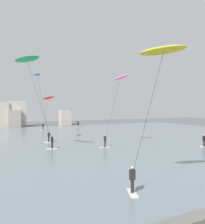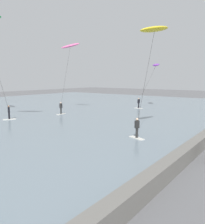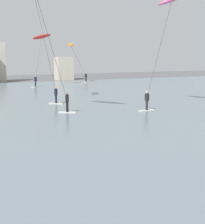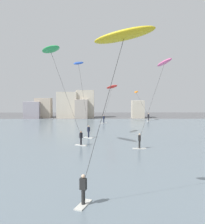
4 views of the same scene
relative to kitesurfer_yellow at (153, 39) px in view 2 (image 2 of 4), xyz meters
name	(u,v)px [view 2 (image 2 of 4)]	position (x,y,z in m)	size (l,w,h in m)	color
seawall_barrier	(199,143)	(-1.54, -4.41, -7.55)	(60.00, 0.70, 0.88)	#66635E
kitesurfer_yellow	(153,39)	(0.00, 0.00, 0.00)	(4.14, 2.01, 9.21)	silver
kitesurfer_purple	(154,69)	(17.41, 7.78, -1.61)	(4.82, 3.48, 7.26)	silver
kitesurfer_pink	(69,52)	(5.59, 15.02, 0.39)	(4.22, 3.14, 9.72)	silver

